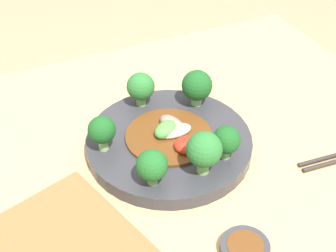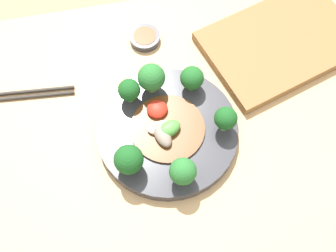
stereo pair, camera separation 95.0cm
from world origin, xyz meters
name	(u,v)px [view 1 (the left image)]	position (x,y,z in m)	size (l,w,h in m)	color
plate	(168,141)	(-0.01, 0.00, 0.72)	(0.26, 0.26, 0.02)	#333338
broccoli_southwest	(197,86)	(-0.08, -0.06, 0.77)	(0.05, 0.05, 0.06)	#89B76B
broccoli_northwest	(226,141)	(-0.06, 0.07, 0.76)	(0.04, 0.04, 0.05)	#7AAD5B
broccoli_northeast	(152,166)	(0.05, 0.08, 0.76)	(0.04, 0.04, 0.05)	#70A356
broccoli_south	(138,88)	(0.00, -0.10, 0.77)	(0.05, 0.05, 0.06)	#7AAD5B
broccoli_north	(204,150)	(-0.02, 0.09, 0.77)	(0.05, 0.05, 0.07)	#7AAD5B
broccoli_east	(102,131)	(0.09, -0.02, 0.77)	(0.04, 0.04, 0.06)	#89B76B
stirfry_center	(172,133)	(-0.01, 0.00, 0.74)	(0.14, 0.14, 0.02)	#5B3314
sauce_dish	(245,248)	(-0.01, 0.22, 0.72)	(0.06, 0.06, 0.02)	#333338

